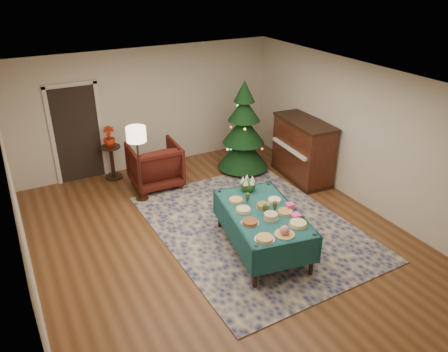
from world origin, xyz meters
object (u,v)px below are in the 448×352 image
armchair (155,163)px  side_table (112,163)px  floor_lamp (137,139)px  gift_box (290,206)px  potted_plant (110,141)px  buffet_table (263,219)px  piano (303,150)px  christmas_tree (244,132)px

armchair → side_table: 1.05m
armchair → floor_lamp: 1.05m
gift_box → floor_lamp: 3.19m
potted_plant → buffet_table: bearing=-69.2°
floor_lamp → piano: size_ratio=0.98×
gift_box → armchair: size_ratio=0.11×
armchair → potted_plant: armchair is taller
piano → floor_lamp: bearing=168.8°
armchair → christmas_tree: christmas_tree is taller
gift_box → potted_plant: (-1.87, 3.94, 0.09)m
buffet_table → armchair: size_ratio=1.99×
potted_plant → christmas_tree: bearing=-20.0°
christmas_tree → floor_lamp: bearing=-174.2°
armchair → potted_plant: 1.10m
armchair → floor_lamp: (-0.48, -0.49, 0.80)m
armchair → side_table: (-0.71, 0.76, -0.15)m
potted_plant → christmas_tree: christmas_tree is taller
christmas_tree → gift_box: bearing=-106.3°
buffet_table → christmas_tree: christmas_tree is taller
gift_box → buffet_table: bearing=162.4°
buffet_table → piano: bearing=40.2°
side_table → potted_plant: bearing=180.0°
floor_lamp → piano: (3.43, -0.68, -0.66)m
armchair → floor_lamp: floor_lamp is taller
floor_lamp → potted_plant: size_ratio=3.49×
gift_box → piano: bearing=48.2°
buffet_table → christmas_tree: size_ratio=0.98×
floor_lamp → side_table: (-0.23, 1.25, -0.95)m
buffet_table → armchair: armchair is taller
armchair → piano: 3.18m
armchair → side_table: bearing=-44.6°
buffet_table → christmas_tree: bearing=65.5°
armchair → piano: bearing=160.6°
buffet_table → potted_plant: (-1.44, 3.80, 0.29)m
potted_plant → piano: piano is taller
buffet_table → christmas_tree: (1.28, 2.81, 0.35)m
side_table → potted_plant: potted_plant is taller
gift_box → piano: size_ratio=0.07×
side_table → christmas_tree: bearing=-20.0°
side_table → potted_plant: (-0.00, 0.00, 0.51)m
potted_plant → gift_box: bearing=-64.6°
floor_lamp → piano: bearing=-11.2°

